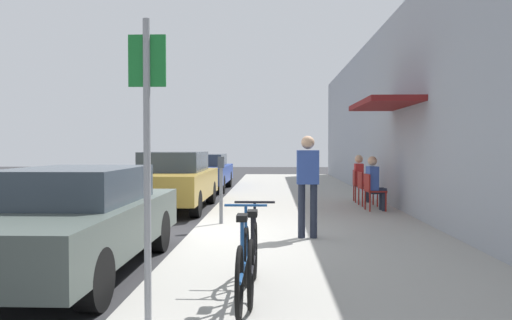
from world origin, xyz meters
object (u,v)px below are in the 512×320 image
Objects in this scene: bicycle_1 at (243,265)px; parked_car_2 at (204,171)px; cafe_chair_0 at (372,189)px; seated_patron_2 at (361,177)px; cafe_chair_1 at (365,186)px; parked_car_0 at (73,219)px; cafe_chair_2 at (359,184)px; pedestrian_standing at (308,178)px; parking_meter at (221,185)px; bicycle_0 at (253,258)px; parked_car_1 at (174,180)px; seated_patron_0 at (375,181)px; street_sign at (147,147)px.

parked_car_2 is at bearing 99.73° from bicycle_1.
seated_patron_2 is (0.06, 1.78, 0.19)m from cafe_chair_0.
bicycle_1 is 1.33× the size of seated_patron_2.
cafe_chair_1 is 0.67× the size of seated_patron_2.
parked_car_0 is 5.06× the size of cafe_chair_2.
parked_car_0 is at bearing -132.50° from cafe_chair_0.
parking_meter is at bearing 138.02° from pedestrian_standing.
bicycle_1 is (-0.09, -0.29, 0.00)m from bicycle_0.
seated_patron_2 is at bearing 55.11° from parked_car_0.
parked_car_1 reaches higher than seated_patron_0.
bicycle_1 is at bearing -80.27° from parked_car_2.
parking_meter is at bearing 98.71° from bicycle_1.
seated_patron_2 is at bearing -2.75° from cafe_chair_2.
cafe_chair_2 is (-0.00, 1.78, 0.00)m from cafe_chair_0.
parked_car_2 is 6.82m from cafe_chair_2.
bicycle_0 is 8.66m from cafe_chair_2.
cafe_chair_0 is at bearing 62.88° from pedestrian_standing.
cafe_chair_2 is at bearing 72.79° from bicycle_1.
cafe_chair_2 is at bearing 90.01° from cafe_chair_1.
parking_meter is 5.14m from seated_patron_2.
pedestrian_standing is at bearing -72.47° from parked_car_2.
cafe_chair_2 is (3.38, 3.82, -0.26)m from parking_meter.
parked_car_1 is at bearing 125.53° from pedestrian_standing.
parked_car_0 is 2.59× the size of pedestrian_standing.
street_sign is 2.99× the size of cafe_chair_0.
cafe_chair_0 is at bearing 65.17° from street_sign.
bicycle_1 is 8.12m from cafe_chair_1.
cafe_chair_0 is at bearing 31.09° from parking_meter.
parked_car_1 is 5.06× the size of cafe_chair_0.
parked_car_2 is 13.48m from bicycle_1.
parked_car_1 is at bearing 169.29° from cafe_chair_0.
cafe_chair_2 is (2.65, 8.56, 0.14)m from bicycle_1.
bicycle_0 is at bearing -79.69° from parked_car_2.
bicycle_1 is 8.99m from seated_patron_2.
pedestrian_standing is (1.65, 3.94, -0.52)m from street_sign.
street_sign reaches higher than parking_meter.
pedestrian_standing is (-1.84, -3.48, 0.30)m from seated_patron_0.
bicycle_0 is at bearing -79.66° from parking_meter.
pedestrian_standing is (-1.78, -4.37, 0.50)m from cafe_chair_1.
pedestrian_standing is (3.15, -9.97, 0.41)m from parked_car_2.
cafe_chair_0 is at bearing -91.93° from seated_patron_2.
parked_car_0 is 1.00× the size of parked_car_2.
cafe_chair_2 is 5.57m from pedestrian_standing.
cafe_chair_1 is at bearing -48.65° from parked_car_2.
bicycle_1 is 3.48m from pedestrian_standing.
street_sign is 2.02× the size of seated_patron_0.
seated_patron_0 reaches higher than cafe_chair_1.
bicycle_0 reaches higher than cafe_chair_0.
seated_patron_0 is (4.99, -6.49, 0.10)m from parked_car_2.
parked_car_1 is 1.69× the size of street_sign.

